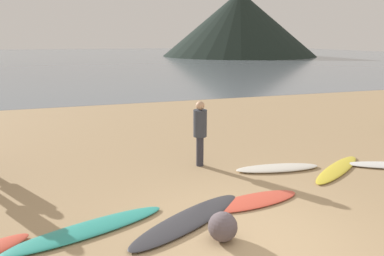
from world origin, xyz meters
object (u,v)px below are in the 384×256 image
at_px(surfboard_3, 253,201).
at_px(surfboard_5, 337,169).
at_px(surfboard_1, 88,229).
at_px(surfboard_4, 277,168).
at_px(person_2, 200,128).
at_px(surfboard_2, 189,219).
at_px(beach_rock_near, 223,227).

height_order(surfboard_3, surfboard_5, surfboard_5).
relative_size(surfboard_1, surfboard_4, 1.29).
distance_m(surfboard_3, person_2, 2.43).
distance_m(surfboard_3, surfboard_4, 1.94).
xyz_separation_m(surfboard_2, beach_rock_near, (0.35, -0.69, 0.19)).
bearing_deg(surfboard_2, surfboard_1, 143.91).
xyz_separation_m(surfboard_1, surfboard_2, (1.69, -0.20, 0.00)).
bearing_deg(surfboard_4, surfboard_5, -11.00).
height_order(surfboard_1, surfboard_4, surfboard_4).
xyz_separation_m(surfboard_4, beach_rock_near, (-2.42, -2.39, 0.19)).
distance_m(surfboard_4, person_2, 2.12).
bearing_deg(surfboard_2, surfboard_4, 2.25).
relative_size(surfboard_2, surfboard_3, 1.28).
distance_m(surfboard_1, person_2, 3.72).
bearing_deg(surfboard_5, surfboard_4, 129.92).
bearing_deg(person_2, surfboard_1, -151.49).
distance_m(surfboard_5, beach_rock_near, 4.25).
xyz_separation_m(surfboard_2, person_2, (1.05, 2.54, 0.93)).
distance_m(surfboard_1, surfboard_4, 4.71).
bearing_deg(surfboard_5, person_2, 125.96).
bearing_deg(surfboard_3, surfboard_5, 11.49).
relative_size(surfboard_2, person_2, 1.57).
xyz_separation_m(surfboard_5, person_2, (-3.09, 1.30, 0.94)).
bearing_deg(surfboard_2, beach_rock_near, -92.49).
bearing_deg(surfboard_1, person_2, 23.64).
bearing_deg(surfboard_5, surfboard_2, 165.46).
height_order(surfboard_5, beach_rock_near, beach_rock_near).
height_order(surfboard_1, person_2, person_2).
height_order(surfboard_4, beach_rock_near, beach_rock_near).
xyz_separation_m(surfboard_2, surfboard_3, (1.41, 0.33, -0.01)).
bearing_deg(person_2, surfboard_3, -92.74).
xyz_separation_m(surfboard_3, surfboard_4, (1.36, 1.38, 0.01)).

